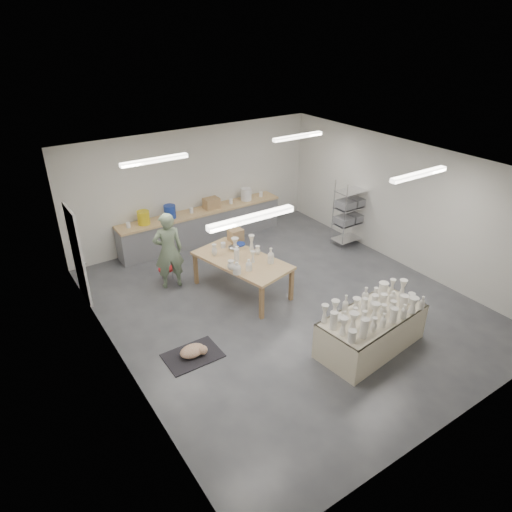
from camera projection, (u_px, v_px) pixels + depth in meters
room at (280, 214)px, 8.83m from camera, size 8.00×8.02×3.00m
back_counter at (202, 225)px, 12.26m from camera, size 4.60×0.60×1.24m
wire_shelf at (351, 212)px, 11.96m from camera, size 0.88×0.48×1.80m
drying_table at (371, 329)px, 8.30m from camera, size 2.17×1.21×1.09m
work_table at (241, 257)px, 9.92m from camera, size 1.55×2.36×1.18m
rug at (193, 355)px, 8.26m from camera, size 1.00×0.70×0.02m
cat at (194, 351)px, 8.21m from camera, size 0.56×0.49×0.20m
potter at (168, 251)px, 10.01m from camera, size 0.73×0.55×1.79m
red_stool at (166, 270)px, 10.49m from camera, size 0.39×0.39×0.33m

